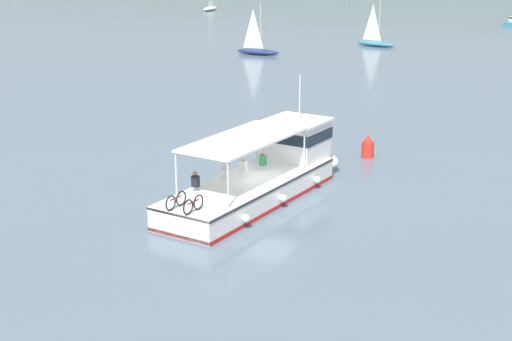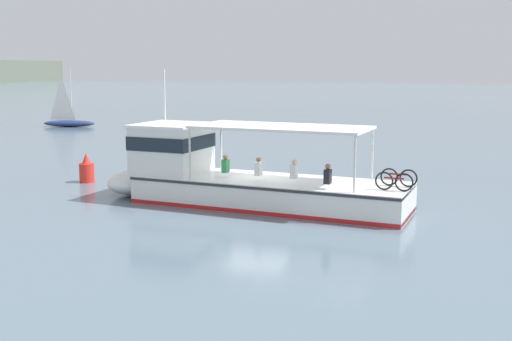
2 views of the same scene
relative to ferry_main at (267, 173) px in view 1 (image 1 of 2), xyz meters
The scene contains 6 objects.
ground_plane 1.39m from the ferry_main, 71.13° to the right, with size 400.00×400.00×0.00m, color slate.
ferry_main is the anchor object (origin of this frame).
sailboat_off_bow 45.63m from the ferry_main, 115.55° to the left, with size 4.80×1.41×5.40m.
sailboat_off_stern 96.61m from the ferry_main, 119.97° to the left, with size 1.78×4.90×5.40m.
sailboat_near_starboard 53.67m from the ferry_main, 101.01° to the left, with size 4.99×2.41×5.40m.
channel_buoy 8.54m from the ferry_main, 72.67° to the left, with size 0.70×0.70×1.40m.
Camera 1 is at (14.18, -31.37, 11.94)m, focal length 53.90 mm.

